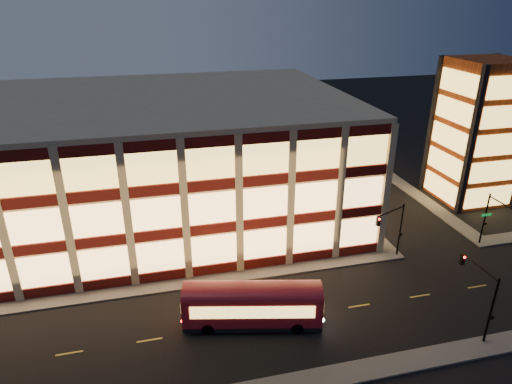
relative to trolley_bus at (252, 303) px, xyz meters
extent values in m
plane|color=black|center=(-6.38, 5.99, -2.10)|extent=(200.00, 200.00, 0.00)
cube|color=#514F4C|center=(-9.38, 6.99, -2.03)|extent=(54.00, 2.00, 0.15)
cube|color=#514F4C|center=(16.62, 22.99, -2.03)|extent=(2.00, 30.00, 0.15)
cube|color=#514F4C|center=(27.62, 22.99, -2.03)|extent=(2.00, 30.00, 0.15)
cube|color=tan|center=(-9.38, 22.99, 4.90)|extent=(50.00, 30.00, 14.00)
cube|color=tan|center=(-9.38, 22.99, 12.15)|extent=(50.40, 30.40, 0.50)
cube|color=#470C0A|center=(-9.38, 7.87, -1.45)|extent=(50.10, 0.25, 1.00)
cube|color=#FFB76B|center=(-9.38, 7.89, 0.65)|extent=(49.00, 0.20, 3.00)
cube|color=#470C0A|center=(15.74, 22.99, -1.45)|extent=(0.25, 30.10, 1.00)
cube|color=#FFB76B|center=(15.72, 22.99, 0.65)|extent=(0.20, 29.00, 3.00)
cube|color=#470C0A|center=(-9.38, 7.87, 2.95)|extent=(50.10, 0.25, 1.00)
cube|color=#FFB76B|center=(-9.38, 7.89, 5.05)|extent=(49.00, 0.20, 3.00)
cube|color=#470C0A|center=(15.74, 22.99, 2.95)|extent=(0.25, 30.10, 1.00)
cube|color=#FFB76B|center=(15.72, 22.99, 5.05)|extent=(0.20, 29.00, 3.00)
cube|color=#470C0A|center=(-9.38, 7.87, 7.35)|extent=(50.10, 0.25, 1.00)
cube|color=#FFB76B|center=(-9.38, 7.89, 9.45)|extent=(49.00, 0.20, 3.00)
cube|color=#470C0A|center=(15.74, 22.99, 7.35)|extent=(0.25, 30.10, 1.00)
cube|color=#FFB76B|center=(15.72, 22.99, 9.45)|extent=(0.20, 29.00, 3.00)
cube|color=#8C3814|center=(33.62, 17.99, 6.90)|extent=(8.00, 8.00, 18.00)
cube|color=black|center=(29.62, 13.99, 6.90)|extent=(0.60, 0.60, 18.00)
cube|color=black|center=(29.62, 21.99, 6.90)|extent=(0.60, 0.60, 18.00)
cube|color=black|center=(37.62, 21.99, 6.90)|extent=(0.60, 0.60, 18.00)
cube|color=#FFC759|center=(33.62, 13.91, -0.30)|extent=(6.60, 0.16, 2.60)
cube|color=#FFC759|center=(29.54, 17.99, -0.30)|extent=(0.16, 6.60, 2.60)
cube|color=#FFC759|center=(33.62, 13.91, 3.10)|extent=(6.60, 0.16, 2.60)
cube|color=#FFC759|center=(29.54, 17.99, 3.10)|extent=(0.16, 6.60, 2.60)
cube|color=#FFC759|center=(33.62, 13.91, 6.50)|extent=(6.60, 0.16, 2.60)
cube|color=#FFC759|center=(29.54, 17.99, 6.50)|extent=(0.16, 6.60, 2.60)
cube|color=#FFC759|center=(33.62, 13.91, 9.90)|extent=(6.60, 0.16, 2.60)
cube|color=#FFC759|center=(29.54, 17.99, 9.90)|extent=(0.16, 6.60, 2.60)
cube|color=#FFC759|center=(29.54, 17.99, 13.30)|extent=(0.16, 6.60, 2.60)
cylinder|color=black|center=(17.12, 6.79, 0.90)|extent=(0.18, 0.18, 6.00)
cylinder|color=black|center=(15.37, 6.04, 3.60)|extent=(3.56, 1.63, 0.14)
cube|color=black|center=(13.62, 5.29, 3.10)|extent=(0.32, 0.32, 0.95)
sphere|color=#FF0C05|center=(13.62, 5.11, 3.40)|extent=(0.20, 0.20, 0.20)
cube|color=black|center=(17.12, 6.59, 0.50)|extent=(0.25, 0.18, 0.28)
cylinder|color=black|center=(27.12, 6.79, 0.90)|extent=(0.18, 0.18, 6.00)
cylinder|color=black|center=(27.12, 4.79, 3.60)|extent=(0.14, 4.00, 0.14)
cube|color=black|center=(27.12, 6.59, 0.50)|extent=(0.25, 0.18, 0.28)
cube|color=#0C7226|center=(27.12, 6.64, 1.50)|extent=(1.20, 0.06, 0.28)
cylinder|color=black|center=(17.12, -6.51, 0.90)|extent=(0.18, 0.18, 6.00)
cylinder|color=black|center=(17.12, -4.51, 3.60)|extent=(0.14, 4.00, 0.14)
cube|color=black|center=(17.12, -2.51, 3.10)|extent=(0.32, 0.32, 0.95)
sphere|color=#FF0C05|center=(17.12, -2.69, 3.40)|extent=(0.20, 0.20, 0.20)
cube|color=black|center=(17.12, -6.71, 0.50)|extent=(0.25, 0.18, 0.28)
cube|color=maroon|center=(0.00, 0.00, -0.20)|extent=(11.55, 5.27, 2.58)
cube|color=black|center=(0.00, 0.00, -1.71)|extent=(11.55, 5.27, 0.39)
cylinder|color=black|center=(-3.77, -0.39, -1.60)|extent=(1.06, 0.56, 1.01)
cylinder|color=black|center=(-3.21, 2.01, -1.60)|extent=(1.06, 0.56, 1.01)
cylinder|color=black|center=(3.21, -2.01, -1.60)|extent=(1.06, 0.56, 1.01)
cylinder|color=black|center=(3.77, 0.39, -1.60)|extent=(1.06, 0.56, 1.01)
cube|color=#FFC759|center=(-0.32, -1.39, 0.14)|extent=(9.62, 2.30, 1.12)
cube|color=#FFC759|center=(0.32, 1.39, 0.14)|extent=(9.62, 2.30, 1.12)
camera|label=1|loc=(-6.93, -29.48, 23.18)|focal=32.00mm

